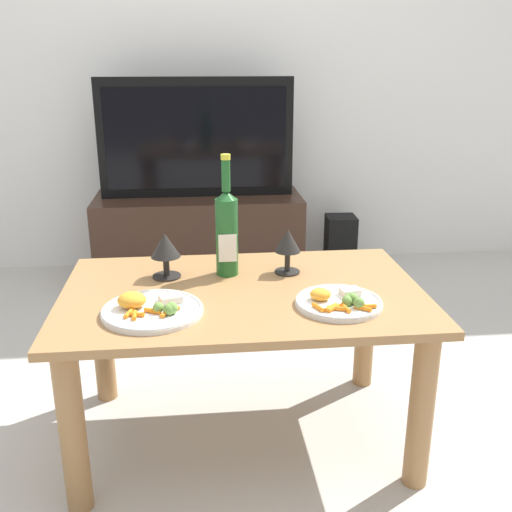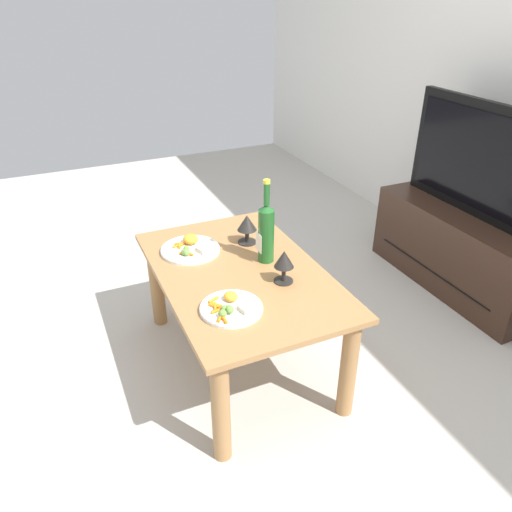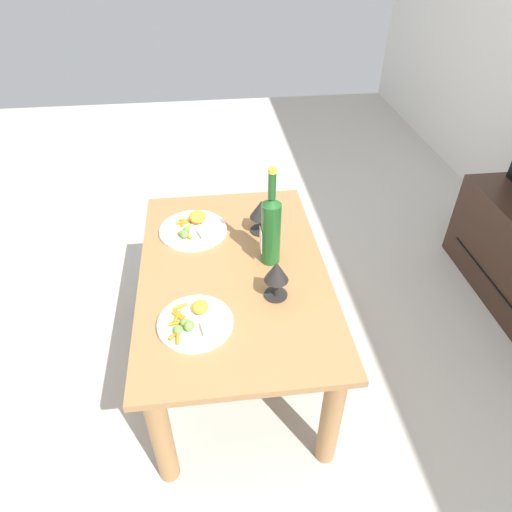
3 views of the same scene
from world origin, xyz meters
name	(u,v)px [view 3 (image 3 of 3)]	position (x,y,z in m)	size (l,w,h in m)	color
ground_plane	(237,358)	(0.00, 0.00, 0.00)	(6.40, 6.40, 0.00)	#B7B2A8
dining_table	(234,289)	(0.00, 0.00, 0.41)	(1.07, 0.68, 0.51)	#9E7042
wine_bottle	(271,228)	(-0.04, 0.14, 0.65)	(0.07, 0.07, 0.38)	#1E5923
goblet_left	(261,211)	(-0.23, 0.13, 0.60)	(0.09, 0.09, 0.14)	black
goblet_right	(276,274)	(0.15, 0.13, 0.61)	(0.08, 0.08, 0.14)	black
dinner_plate_left	(193,228)	(-0.26, -0.14, 0.52)	(0.27, 0.27, 0.05)	white
dinner_plate_right	(195,322)	(0.26, -0.14, 0.52)	(0.24, 0.24, 0.05)	white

